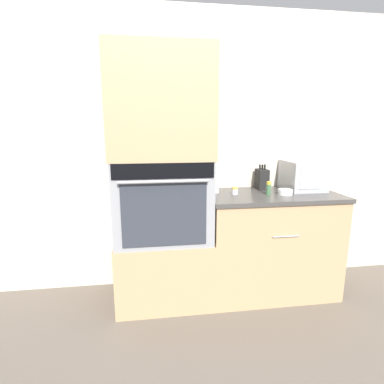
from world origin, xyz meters
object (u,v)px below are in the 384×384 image
knife_block (262,179)px  condiment_jar_mid (235,191)px  condiment_jar_far (269,188)px  wall_oven (162,199)px  condiment_jar_near (216,190)px  bowl (285,192)px  microwave (303,175)px

knife_block → condiment_jar_mid: bearing=-148.7°
condiment_jar_far → wall_oven: bearing=177.0°
knife_block → condiment_jar_near: 0.48m
bowl → condiment_jar_near: size_ratio=1.95×
condiment_jar_near → knife_block: bearing=13.6°
wall_oven → condiment_jar_mid: 0.62m
knife_block → condiment_jar_near: knife_block is taller
microwave → condiment_jar_near: bearing=-178.0°
bowl → condiment_jar_mid: condiment_jar_mid is taller
condiment_jar_near → microwave: bearing=2.0°
microwave → knife_block: microwave is taller
knife_block → bowl: knife_block is taller
knife_block → condiment_jar_mid: (-0.31, -0.19, -0.06)m
microwave → condiment_jar_far: bearing=-157.3°
condiment_jar_mid → knife_block: bearing=31.3°
condiment_jar_near → condiment_jar_mid: bearing=-28.2°
microwave → condiment_jar_far: size_ratio=3.07×
condiment_jar_near → condiment_jar_far: bearing=-17.6°
condiment_jar_near → condiment_jar_far: condiment_jar_far is taller
bowl → condiment_jar_near: bearing=165.4°
bowl → condiment_jar_mid: bearing=170.6°
condiment_jar_far → knife_block: bearing=82.4°
condiment_jar_mid → condiment_jar_far: (0.28, -0.06, 0.03)m
wall_oven → microwave: wall_oven is taller
bowl → microwave: bearing=35.8°
knife_block → bowl: 0.29m
bowl → condiment_jar_far: 0.15m
bowl → condiment_jar_mid: size_ratio=2.01×
wall_oven → knife_block: size_ratio=3.33×
wall_oven → condiment_jar_mid: size_ratio=12.50×
microwave → bowl: size_ratio=2.87×
knife_block → condiment_jar_near: bearing=-166.4°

